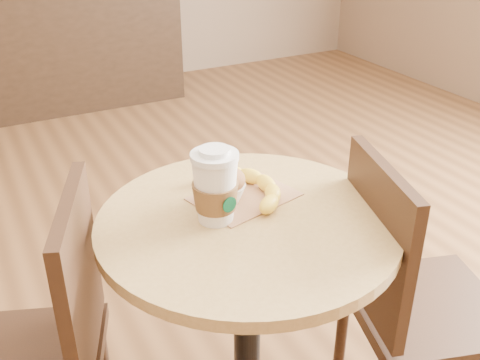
{
  "coord_description": "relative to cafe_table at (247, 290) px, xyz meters",
  "views": [
    {
      "loc": [
        -0.43,
        -0.97,
        1.43
      ],
      "look_at": [
        0.1,
        0.05,
        0.83
      ],
      "focal_mm": 42.0,
      "sensor_mm": 36.0,
      "label": 1
    }
  ],
  "objects": [
    {
      "name": "cafe_table",
      "position": [
        0.0,
        0.0,
        0.0
      ],
      "size": [
        0.71,
        0.71,
        0.75
      ],
      "color": "black",
      "rests_on": "ground"
    },
    {
      "name": "chair_left",
      "position": [
        -0.49,
        0.09,
        -0.06
      ],
      "size": [
        0.49,
        0.49,
        0.87
      ],
      "rotation": [
        0.0,
        0.0,
        -1.93
      ],
      "color": "#352012",
      "rests_on": "ground"
    },
    {
      "name": "chair_right",
      "position": [
        0.39,
        -0.16,
        -0.06
      ],
      "size": [
        0.48,
        0.48,
        0.87
      ],
      "rotation": [
        0.0,
        0.0,
        1.28
      ],
      "color": "#352012",
      "rests_on": "ground"
    },
    {
      "name": "service_counter",
      "position": [
        -0.1,
        3.17,
        -0.01
      ],
      "size": [
        2.3,
        0.65,
        1.04
      ],
      "color": "black",
      "rests_on": "ground"
    },
    {
      "name": "kraft_bag",
      "position": [
        0.04,
        0.09,
        0.22
      ],
      "size": [
        0.28,
        0.23,
        0.0
      ],
      "primitive_type": "cube",
      "rotation": [
        0.0,
        0.0,
        0.24
      ],
      "color": "#A2724E",
      "rests_on": "cafe_table"
    },
    {
      "name": "coffee_cup",
      "position": [
        -0.07,
        0.03,
        0.29
      ],
      "size": [
        0.11,
        0.11,
        0.18
      ],
      "rotation": [
        0.0,
        0.0,
        0.19
      ],
      "color": "silver",
      "rests_on": "cafe_table"
    },
    {
      "name": "muffin",
      "position": [
        -0.01,
        0.09,
        0.26
      ],
      "size": [
        0.1,
        0.1,
        0.09
      ],
      "color": "silver",
      "rests_on": "kraft_bag"
    },
    {
      "name": "banana",
      "position": [
        0.05,
        0.1,
        0.24
      ],
      "size": [
        0.23,
        0.31,
        0.04
      ],
      "primitive_type": null,
      "rotation": [
        0.0,
        0.0,
        0.19
      ],
      "color": "yellow",
      "rests_on": "kraft_bag"
    }
  ]
}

